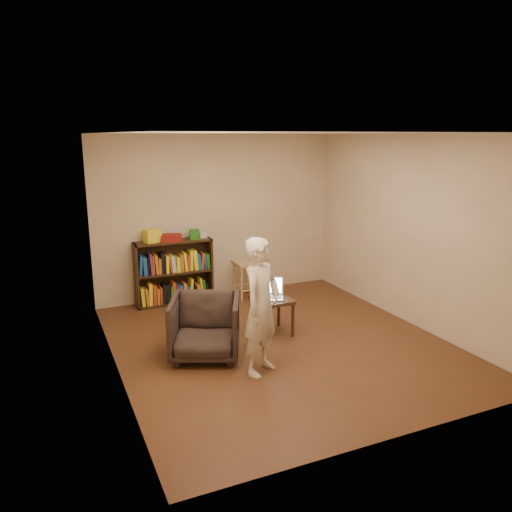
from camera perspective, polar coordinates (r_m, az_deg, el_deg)
name	(u,v)px	position (r m, az deg, el deg)	size (l,w,h in m)	color
floor	(279,343)	(6.46, 2.67, -9.87)	(4.50, 4.50, 0.00)	#4E2A19
ceiling	(282,133)	(5.92, 2.95, 13.86)	(4.50, 4.50, 0.00)	white
wall_back	(218,216)	(8.10, -4.35, 4.54)	(4.00, 4.00, 0.00)	beige
wall_left	(111,259)	(5.48, -16.24, -0.37)	(4.50, 4.50, 0.00)	beige
wall_right	(411,231)	(7.17, 17.28, 2.77)	(4.50, 4.50, 0.00)	beige
bookshelf	(174,275)	(7.91, -9.37, -2.21)	(1.20, 0.30, 1.00)	black
box_yellow	(152,236)	(7.68, -11.77, 2.27)	(0.24, 0.18, 0.20)	yellow
red_cloth	(172,238)	(7.72, -9.62, 2.06)	(0.31, 0.22, 0.10)	maroon
box_green	(194,234)	(7.83, -7.06, 2.48)	(0.15, 0.15, 0.15)	#27721E
box_white	(203,235)	(7.91, -6.06, 2.40)	(0.11, 0.11, 0.09)	beige
stool	(247,268)	(8.04, -1.01, -1.42)	(0.42, 0.42, 0.60)	#A2714E
armchair	(205,327)	(5.98, -5.84, -8.09)	(0.79, 0.81, 0.74)	#2E221F
side_table	(272,304)	(6.60, 1.82, -5.55)	(0.48, 0.48, 0.49)	#321F10
laptop	(270,293)	(6.61, 1.64, -4.23)	(0.44, 0.43, 0.25)	silver
person	(261,307)	(5.44, 0.61, -5.80)	(0.56, 0.37, 1.53)	beige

